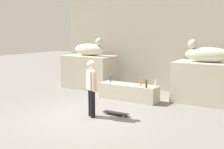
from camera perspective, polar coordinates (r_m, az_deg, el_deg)
ground_plane at (r=8.51m, az=-4.58°, el=-8.40°), size 40.00×40.00×0.00m
facade_wall at (r=12.42m, az=9.12°, el=10.96°), size 9.07×0.60×6.01m
pedestal_left at (r=12.55m, az=-4.53°, el=0.55°), size 2.26×1.27×1.44m
pedestal_right at (r=10.39m, az=18.63°, el=-1.61°), size 2.26×1.27×1.44m
statue_reclining_left at (r=12.42m, az=-4.46°, el=5.12°), size 1.63×0.65×0.78m
statue_reclining_right at (r=10.27m, az=18.70°, el=3.91°), size 1.64×0.69×0.78m
ledge_block at (r=10.41m, az=3.37°, el=-3.55°), size 2.22×0.64×0.58m
skater at (r=8.26m, az=-4.15°, el=-2.32°), size 0.45×0.37×1.67m
skateboard at (r=8.58m, az=0.78°, el=-7.77°), size 0.81×0.22×0.08m
bottle_blue at (r=10.80m, az=-0.33°, el=-0.92°), size 0.06×0.06×0.27m
bottle_orange at (r=10.07m, az=5.78°, el=-1.66°), size 0.06×0.06×0.28m
bottle_clear at (r=10.01m, az=8.80°, el=-1.72°), size 0.06×0.06×0.30m
bottle_brown at (r=9.75m, az=6.94°, el=-1.90°), size 0.08×0.08×0.32m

